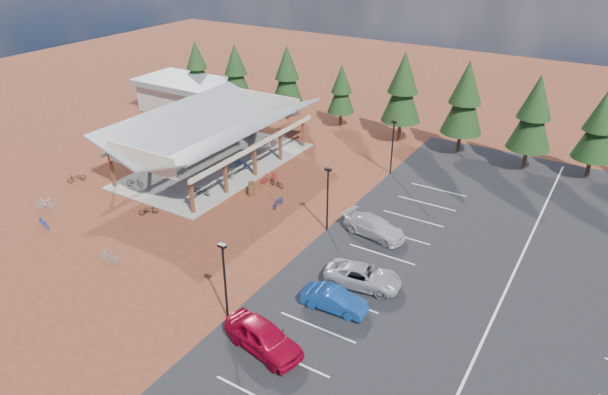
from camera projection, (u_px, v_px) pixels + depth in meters
The scene contains 38 objects.
ground at pixel (258, 224), 42.14m from camera, with size 140.00×140.00×0.00m, color #582317.
asphalt_lot at pixel (512, 277), 35.79m from camera, with size 27.00×44.00×0.04m, color black.
concrete_pad at pixel (217, 165), 52.06m from camera, with size 10.60×18.60×0.10m, color gray.
bike_pavilion at pixel (214, 128), 50.33m from camera, with size 11.65×19.40×4.97m.
outbuilding at pixel (185, 94), 65.98m from camera, with size 11.00×7.00×3.90m.
lamp_post_0 at pixel (225, 276), 30.88m from camera, with size 0.50×0.25×5.14m.
lamp_post_1 at pixel (328, 195), 39.96m from camera, with size 0.50×0.25×5.14m.
lamp_post_2 at pixel (393, 144), 49.04m from camera, with size 0.50×0.25×5.14m.
trash_bin_0 at pixel (251, 191), 46.21m from camera, with size 0.60×0.60×0.90m, color #51321C.
trash_bin_1 at pixel (252, 187), 46.91m from camera, with size 0.60×0.60×0.90m, color #51321C.
pine_0 at pixel (197, 65), 67.62m from camera, with size 3.36×3.36×7.82m.
pine_1 at pixel (236, 71), 64.36m from camera, with size 3.52×3.52×8.20m.
pine_2 at pixel (287, 75), 61.80m from camera, with size 3.66×3.66×8.53m.
pine_3 at pixel (341, 89), 59.86m from camera, with size 3.03×3.03×7.05m.
pine_4 at pixel (403, 88), 55.04m from camera, with size 4.07×4.07×9.49m.
pine_5 at pixel (465, 98), 52.01m from camera, with size 4.04×4.04×9.41m.
pine_6 at pixel (534, 113), 48.60m from camera, with size 3.92×3.92×9.13m.
pine_7 at pixel (599, 126), 47.20m from camera, with size 3.54×3.54×8.25m.
bike_0 at pixel (135, 182), 47.54m from camera, with size 0.56×1.60×0.84m, color black.
bike_1 at pixel (173, 165), 50.64m from camera, with size 0.48×1.71×1.03m, color gray.
bike_2 at pixel (212, 143), 55.80m from camera, with size 0.53×1.51×0.79m, color #27459F.
bike_3 at pixel (248, 132), 58.32m from camera, with size 0.51×1.82×1.09m, color maroon.
bike_4 at pixel (202, 191), 46.10m from camera, with size 0.55×1.57×0.82m, color black.
bike_5 at pixel (228, 173), 49.01m from camera, with size 0.47×1.66×1.00m, color #93959B.
bike_6 at pixel (241, 163), 51.19m from camera, with size 0.64×1.85×0.97m, color navy.
bike_7 at pixel (269, 141), 56.05m from camera, with size 0.47×1.67×1.00m, color maroon.
bike_8 at pixel (77, 178), 48.61m from camera, with size 0.57×1.63×0.85m, color black.
bike_9 at pixel (45, 204), 44.09m from camera, with size 0.44×1.54×0.93m, color #9B9CA3.
bike_10 at pixel (44, 222), 41.45m from camera, with size 0.60×1.71×0.90m, color #1B3B9B.
bike_12 at pixel (148, 210), 43.26m from camera, with size 0.54×1.56×0.82m, color black.
bike_13 at pixel (110, 256), 37.25m from camera, with size 0.44×1.55×0.93m, color gray.
bike_14 at pixel (278, 202), 44.42m from camera, with size 0.62×1.77×0.93m, color navy.
bike_15 at pixel (269, 177), 48.45m from camera, with size 0.52×1.83×1.10m, color maroon.
bike_16 at pixel (276, 183), 47.67m from camera, with size 0.56×1.61×0.85m, color black.
car_0 at pixel (263, 337), 29.48m from camera, with size 1.98×4.92×1.68m, color #9D0522.
car_1 at pixel (334, 300), 32.61m from camera, with size 1.42×4.07×1.34m, color navy.
car_2 at pixel (363, 276), 34.74m from camera, with size 2.28×4.95×1.38m, color #9E9FA6.
car_3 at pixel (374, 227), 40.23m from camera, with size 1.99×4.89×1.42m, color #B2B2B2.
Camera 1 is at (22.14, -29.22, 21.18)m, focal length 32.00 mm.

